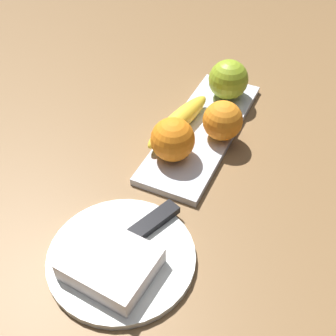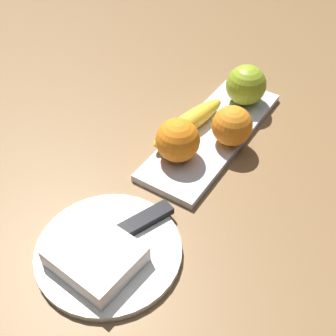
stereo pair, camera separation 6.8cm
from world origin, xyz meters
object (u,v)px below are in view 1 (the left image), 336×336
(orange_near_banana, at_px, (220,120))
(knife, at_px, (145,228))
(banana, at_px, (179,121))
(folded_napkin, at_px, (111,264))
(dinner_plate, at_px, (122,257))
(apple, at_px, (228,80))
(fruit_tray, at_px, (203,129))
(orange_near_apple, at_px, (173,140))

(orange_near_banana, relative_size, knife, 0.40)
(banana, xyz_separation_m, folded_napkin, (0.31, 0.04, -0.01))
(knife, bearing_deg, dinner_plate, 10.53)
(orange_near_banana, height_order, dinner_plate, orange_near_banana)
(apple, xyz_separation_m, banana, (0.13, -0.05, -0.02))
(dinner_plate, distance_m, knife, 0.05)
(folded_napkin, bearing_deg, knife, 172.67)
(fruit_tray, relative_size, dinner_plate, 1.66)
(fruit_tray, xyz_separation_m, orange_near_apple, (0.10, -0.02, 0.04))
(orange_near_apple, xyz_separation_m, orange_near_banana, (-0.08, 0.05, -0.00))
(orange_near_banana, xyz_separation_m, folded_napkin, (0.32, -0.03, -0.02))
(apple, height_order, knife, apple)
(fruit_tray, xyz_separation_m, apple, (-0.11, 0.01, 0.05))
(banana, xyz_separation_m, knife, (0.23, 0.05, -0.01))
(orange_near_apple, relative_size, knife, 0.42)
(fruit_tray, height_order, apple, apple)
(orange_near_banana, distance_m, knife, 0.25)
(apple, height_order, orange_near_apple, apple)
(banana, distance_m, dinner_plate, 0.29)
(banana, distance_m, orange_near_banana, 0.08)
(apple, relative_size, folded_napkin, 0.68)
(orange_near_banana, bearing_deg, dinner_plate, -6.66)
(fruit_tray, height_order, folded_napkin, folded_napkin)
(fruit_tray, xyz_separation_m, dinner_plate, (0.31, 0.00, -0.00))
(orange_near_apple, height_order, orange_near_banana, orange_near_apple)
(folded_napkin, relative_size, knife, 0.64)
(banana, bearing_deg, orange_near_apple, -153.18)
(fruit_tray, distance_m, apple, 0.12)
(apple, bearing_deg, orange_near_banana, 12.99)
(banana, bearing_deg, orange_near_banana, -69.91)
(dinner_plate, xyz_separation_m, folded_napkin, (0.03, -0.00, 0.02))
(banana, distance_m, folded_napkin, 0.31)
(dinner_plate, bearing_deg, knife, 169.10)
(apple, height_order, orange_near_banana, apple)
(apple, bearing_deg, fruit_tray, -3.50)
(folded_napkin, xyz_separation_m, knife, (-0.08, 0.01, -0.01))
(fruit_tray, bearing_deg, orange_near_banana, 71.42)
(folded_napkin, bearing_deg, apple, 179.14)
(fruit_tray, distance_m, banana, 0.05)
(fruit_tray, bearing_deg, orange_near_apple, -10.72)
(orange_near_banana, bearing_deg, banana, -80.44)
(fruit_tray, distance_m, dinner_plate, 0.31)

